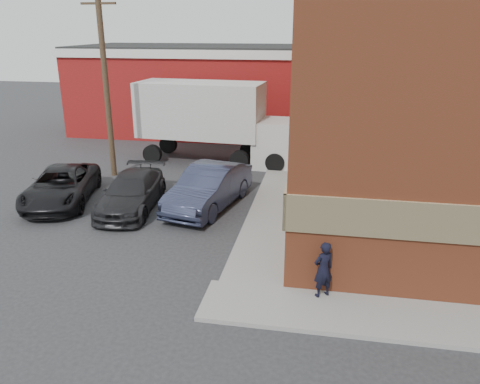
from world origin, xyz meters
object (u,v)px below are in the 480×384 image
at_px(sedan, 209,187).
at_px(suv_a, 61,186).
at_px(box_truck, 215,117).
at_px(utility_pole, 105,74).
at_px(suv_b, 132,192).
at_px(man, 323,269).
at_px(warehouse, 201,88).

relative_size(sedan, suv_a, 1.00).
distance_m(sedan, box_truck, 6.79).
bearing_deg(box_truck, utility_pole, -139.25).
bearing_deg(suv_b, suv_a, 170.81).
bearing_deg(sedan, man, -41.14).
height_order(utility_pole, man, utility_pole).
bearing_deg(warehouse, box_truck, -70.24).
relative_size(warehouse, suv_a, 3.27).
height_order(suv_a, suv_b, suv_a).
bearing_deg(box_truck, suv_b, -99.22).
bearing_deg(suv_b, utility_pole, 117.56).
relative_size(utility_pole, suv_a, 1.80).
distance_m(warehouse, utility_pole, 11.27).
bearing_deg(utility_pole, warehouse, 82.23).
bearing_deg(utility_pole, suv_b, -56.96).
bearing_deg(warehouse, man, -67.17).
height_order(warehouse, box_truck, warehouse).
xyz_separation_m(man, sedan, (-4.50, 5.96, -0.06)).
height_order(utility_pole, suv_b, utility_pole).
bearing_deg(warehouse, suv_a, -97.66).
bearing_deg(box_truck, man, -61.29).
bearing_deg(suv_b, man, -40.74).
xyz_separation_m(man, box_truck, (-5.72, 12.46, 1.48)).
bearing_deg(man, warehouse, -101.35).
distance_m(suv_a, box_truck, 8.65).
relative_size(utility_pole, sedan, 1.80).
height_order(man, sedan, man).
height_order(sedan, suv_a, sedan).
relative_size(man, suv_a, 0.31).
distance_m(man, box_truck, 13.79).
xyz_separation_m(warehouse, sedan, (4.03, -14.29, -1.99)).
distance_m(suv_a, suv_b, 3.10).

